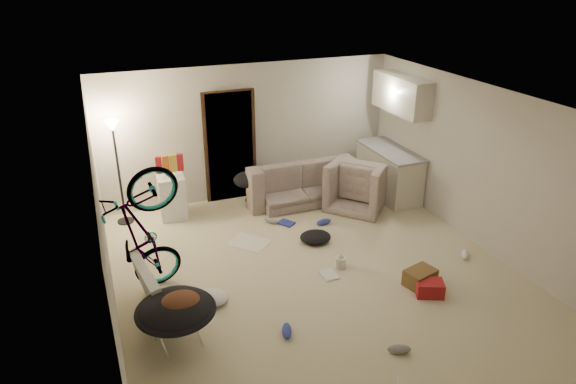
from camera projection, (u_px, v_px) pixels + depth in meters
name	position (u px, v px, depth m)	size (l,w,h in m)	color
floor	(315.00, 273.00, 7.44)	(5.50, 6.00, 0.02)	beige
ceiling	(319.00, 102.00, 6.42)	(5.50, 6.00, 0.02)	white
wall_back	(250.00, 132.00, 9.49)	(5.50, 0.02, 2.50)	beige
wall_front	(463.00, 329.00, 4.37)	(5.50, 0.02, 2.50)	beige
wall_left	(102.00, 229.00, 6.01)	(0.02, 6.00, 2.50)	beige
wall_right	(481.00, 167.00, 7.85)	(0.02, 6.00, 2.50)	beige
doorway	(230.00, 147.00, 9.41)	(0.85, 0.10, 2.04)	black
door_trim	(230.00, 147.00, 9.39)	(0.97, 0.04, 2.10)	#342012
floor_lamp	(116.00, 151.00, 8.36)	(0.28, 0.28, 1.81)	black
kitchen_counter	(389.00, 173.00, 9.77)	(0.60, 1.50, 0.88)	beige
counter_top	(391.00, 150.00, 9.58)	(0.64, 1.54, 0.04)	gray
kitchen_uppers	(402.00, 94.00, 9.20)	(0.38, 1.40, 0.65)	beige
sofa	(298.00, 184.00, 9.65)	(2.04, 0.80, 0.60)	#3D453D
armchair	(361.00, 188.00, 9.42)	(1.01, 0.88, 0.65)	#3D453D
bicycle	(146.00, 261.00, 6.79)	(0.66, 1.89, 0.99)	black
mini_fridge	(172.00, 197.00, 8.92)	(0.45, 0.45, 0.77)	white
snack_box_0	(159.00, 165.00, 8.61)	(0.10, 0.07, 0.30)	maroon
snack_box_1	(166.00, 164.00, 8.65)	(0.10, 0.07, 0.30)	#BF6417
snack_box_2	(173.00, 163.00, 8.69)	(0.10, 0.07, 0.30)	gold
snack_box_3	(180.00, 162.00, 8.73)	(0.10, 0.07, 0.30)	maroon
saucer_chair	(176.00, 317.00, 5.89)	(0.93, 0.93, 0.66)	silver
hoodie	(180.00, 303.00, 5.80)	(0.48, 0.40, 0.22)	#56301D
sofa_drape	(249.00, 179.00, 9.23)	(0.56, 0.46, 0.28)	black
tv_box	(152.00, 290.00, 6.45)	(0.12, 1.03, 0.68)	silver
drink_case_a	(420.00, 277.00, 7.11)	(0.42, 0.30, 0.24)	brown
drink_case_b	(430.00, 288.00, 6.90)	(0.36, 0.26, 0.21)	maroon
juicer	(341.00, 261.00, 7.53)	(0.16, 0.16, 0.23)	beige
newspaper	(249.00, 242.00, 8.23)	(0.46, 0.60, 0.01)	silver
book_blue	(286.00, 223.00, 8.82)	(0.20, 0.27, 0.03)	navy
book_white	(329.00, 275.00, 7.36)	(0.21, 0.28, 0.03)	silver
shoe_0	(324.00, 222.00, 8.78)	(0.28, 0.11, 0.10)	navy
shoe_1	(271.00, 221.00, 8.82)	(0.26, 0.11, 0.10)	slate
shoe_2	(287.00, 331.00, 6.17)	(0.29, 0.12, 0.11)	navy
shoe_3	(399.00, 349.00, 5.88)	(0.28, 0.11, 0.10)	slate
shoe_4	(465.00, 254.00, 7.81)	(0.29, 0.12, 0.11)	white
clothes_lump_a	(315.00, 237.00, 8.23)	(0.50, 0.43, 0.16)	black
clothes_lump_b	(258.00, 199.00, 9.57)	(0.50, 0.44, 0.15)	black
clothes_lump_c	(211.00, 297.00, 6.76)	(0.46, 0.40, 0.14)	silver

